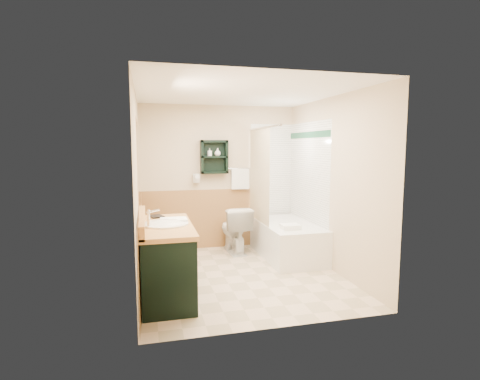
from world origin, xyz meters
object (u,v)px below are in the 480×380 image
at_px(toilet, 234,230).
at_px(soap_bottle_a, 210,154).
at_px(hair_dryer, 196,178).
at_px(wall_shelf, 214,157).
at_px(vanity_book, 150,209).
at_px(vanity, 166,260).
at_px(soap_bottle_b, 218,153).
at_px(bathtub, 288,240).

xyz_separation_m(toilet, soap_bottle_a, (-0.35, 0.27, 1.22)).
bearing_deg(hair_dryer, wall_shelf, -4.76).
distance_m(vanity_book, soap_bottle_a, 1.83).
distance_m(hair_dryer, vanity_book, 1.64).
relative_size(wall_shelf, vanity, 0.41).
relative_size(wall_shelf, soap_bottle_b, 4.32).
relative_size(vanity_book, soap_bottle_b, 1.63).
bearing_deg(bathtub, wall_shelf, 144.18).
xyz_separation_m(wall_shelf, hair_dryer, (-0.30, 0.02, -0.35)).
bearing_deg(toilet, vanity_book, 36.53).
xyz_separation_m(wall_shelf, toilet, (0.28, -0.28, -1.18)).
distance_m(toilet, soap_bottle_b, 1.29).
bearing_deg(wall_shelf, soap_bottle_b, -5.08).
relative_size(bathtub, soap_bottle_b, 11.79).
height_order(hair_dryer, vanity, hair_dryer).
relative_size(vanity, soap_bottle_b, 10.41).
height_order(wall_shelf, hair_dryer, wall_shelf).
bearing_deg(vanity, vanity_book, 109.82).
xyz_separation_m(bathtub, toilet, (-0.75, 0.46, 0.10)).
relative_size(hair_dryer, toilet, 0.32).
height_order(wall_shelf, bathtub, wall_shelf).
xyz_separation_m(hair_dryer, vanity_book, (-0.76, -1.43, -0.26)).
bearing_deg(vanity_book, bathtub, 0.17).
bearing_deg(soap_bottle_b, bathtub, -37.17).
bearing_deg(soap_bottle_b, vanity, -117.12).
xyz_separation_m(wall_shelf, soap_bottle_b, (0.06, -0.01, 0.06)).
distance_m(vanity_book, soap_bottle_b, 1.91).
relative_size(vanity, soap_bottle_a, 10.32).
distance_m(bathtub, soap_bottle_a, 1.87).
distance_m(soap_bottle_a, soap_bottle_b, 0.13).
distance_m(hair_dryer, toilet, 1.05).
bearing_deg(vanity, bathtub, 30.32).
bearing_deg(soap_bottle_b, toilet, -51.34).
height_order(toilet, soap_bottle_b, soap_bottle_b).
height_order(toilet, vanity_book, vanity_book).
bearing_deg(soap_bottle_a, toilet, -37.84).
xyz_separation_m(vanity, soap_bottle_b, (0.95, 1.86, 1.19)).
relative_size(hair_dryer, soap_bottle_b, 1.89).
height_order(vanity_book, soap_bottle_a, soap_bottle_a).
distance_m(wall_shelf, vanity_book, 1.86).
relative_size(hair_dryer, soap_bottle_a, 1.87).
distance_m(toilet, vanity_book, 1.84).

